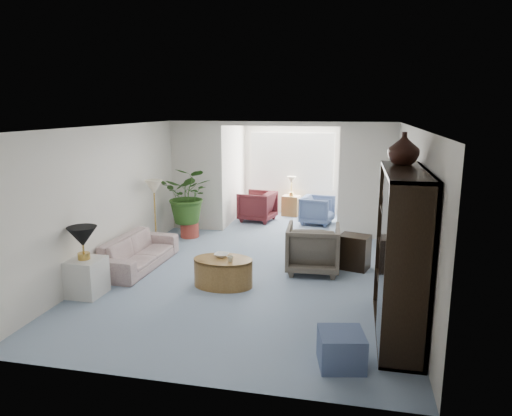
% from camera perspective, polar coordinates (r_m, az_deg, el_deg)
% --- Properties ---
extents(floor, '(6.00, 6.00, 0.00)m').
position_cam_1_polar(floor, '(7.77, -0.93, -8.88)').
color(floor, '#8AA1B6').
rests_on(floor, ground).
extents(sunroom_floor, '(2.60, 2.60, 0.00)m').
position_cam_1_polar(sunroom_floor, '(11.63, 3.60, -1.74)').
color(sunroom_floor, '#8AA1B6').
rests_on(sunroom_floor, ground).
extents(back_pier_left, '(1.20, 0.12, 2.50)m').
position_cam_1_polar(back_pier_left, '(10.78, -7.25, 3.86)').
color(back_pier_left, silver).
rests_on(back_pier_left, ground).
extents(back_pier_right, '(1.20, 0.12, 2.50)m').
position_cam_1_polar(back_pier_right, '(10.19, 13.41, 3.14)').
color(back_pier_right, silver).
rests_on(back_pier_right, ground).
extents(back_header, '(2.60, 0.12, 0.10)m').
position_cam_1_polar(back_header, '(10.20, 2.86, 10.24)').
color(back_header, silver).
rests_on(back_header, back_pier_left).
extents(window_pane, '(2.20, 0.02, 1.50)m').
position_cam_1_polar(window_pane, '(12.43, 4.43, 5.71)').
color(window_pane, white).
extents(window_blinds, '(2.20, 0.02, 1.50)m').
position_cam_1_polar(window_blinds, '(12.40, 4.41, 5.70)').
color(window_blinds, white).
extents(framed_picture, '(0.04, 0.50, 0.40)m').
position_cam_1_polar(framed_picture, '(7.10, 18.58, 2.70)').
color(framed_picture, '#C2B39B').
extents(sofa, '(0.80, 1.92, 0.55)m').
position_cam_1_polar(sofa, '(8.60, -14.21, -5.22)').
color(sofa, beige).
rests_on(sofa, ground).
extents(end_table, '(0.53, 0.53, 0.57)m').
position_cam_1_polar(end_table, '(7.58, -20.09, -7.93)').
color(end_table, silver).
rests_on(end_table, ground).
extents(table_lamp, '(0.44, 0.44, 0.30)m').
position_cam_1_polar(table_lamp, '(7.39, -20.45, -3.30)').
color(table_lamp, black).
rests_on(table_lamp, end_table).
extents(floor_lamp, '(0.36, 0.36, 0.28)m').
position_cam_1_polar(floor_lamp, '(9.47, -12.38, 2.52)').
color(floor_lamp, '#F6E9C4').
rests_on(floor_lamp, ground).
extents(coffee_table, '(1.03, 1.03, 0.45)m').
position_cam_1_polar(coffee_table, '(7.51, -4.04, -7.85)').
color(coffee_table, olive).
rests_on(coffee_table, ground).
extents(coffee_bowl, '(0.25, 0.25, 0.06)m').
position_cam_1_polar(coffee_bowl, '(7.53, -4.22, -5.75)').
color(coffee_bowl, white).
rests_on(coffee_bowl, coffee_table).
extents(coffee_cup, '(0.10, 0.10, 0.09)m').
position_cam_1_polar(coffee_cup, '(7.29, -3.15, -6.22)').
color(coffee_cup, beige).
rests_on(coffee_cup, coffee_table).
extents(wingback_chair, '(0.94, 0.96, 0.83)m').
position_cam_1_polar(wingback_chair, '(8.14, 6.98, -4.89)').
color(wingback_chair, '#625B4E').
rests_on(wingback_chair, ground).
extents(side_table_dark, '(0.60, 0.53, 0.61)m').
position_cam_1_polar(side_table_dark, '(8.43, 11.91, -5.27)').
color(side_table_dark, black).
rests_on(side_table_dark, ground).
extents(entertainment_cabinet, '(0.50, 1.87, 2.08)m').
position_cam_1_polar(entertainment_cabinet, '(5.98, 17.28, -5.43)').
color(entertainment_cabinet, black).
rests_on(entertainment_cabinet, ground).
extents(cabinet_urn, '(0.40, 0.40, 0.41)m').
position_cam_1_polar(cabinet_urn, '(6.24, 17.61, 6.95)').
color(cabinet_urn, black).
rests_on(cabinet_urn, entertainment_cabinet).
extents(ottoman, '(0.57, 0.57, 0.39)m').
position_cam_1_polar(ottoman, '(5.43, 10.37, -16.59)').
color(ottoman, slate).
rests_on(ottoman, ground).
extents(plant_pot, '(0.40, 0.40, 0.32)m').
position_cam_1_polar(plant_pot, '(10.36, -8.11, -2.66)').
color(plant_pot, '#A53B30').
rests_on(plant_pot, ground).
extents(house_plant, '(1.11, 0.96, 1.23)m').
position_cam_1_polar(house_plant, '(10.20, -8.24, 1.56)').
color(house_plant, '#2F581E').
rests_on(house_plant, plant_pot).
extents(sunroom_chair_blue, '(0.87, 0.85, 0.68)m').
position_cam_1_polar(sunroom_chair_blue, '(11.48, 7.50, -0.26)').
color(sunroom_chair_blue, slate).
rests_on(sunroom_chair_blue, ground).
extents(sunroom_chair_maroon, '(0.96, 0.94, 0.75)m').
position_cam_1_polar(sunroom_chair_maroon, '(11.68, 0.16, 0.24)').
color(sunroom_chair_maroon, '#521C20').
rests_on(sunroom_chair_maroon, ground).
extents(sunroom_table, '(0.49, 0.41, 0.53)m').
position_cam_1_polar(sunroom_table, '(12.30, 4.30, 0.29)').
color(sunroom_table, olive).
rests_on(sunroom_table, ground).
extents(shelf_clutter, '(0.30, 1.19, 1.06)m').
position_cam_1_polar(shelf_clutter, '(5.87, 16.90, -5.21)').
color(shelf_clutter, '#282622').
rests_on(shelf_clutter, entertainment_cabinet).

